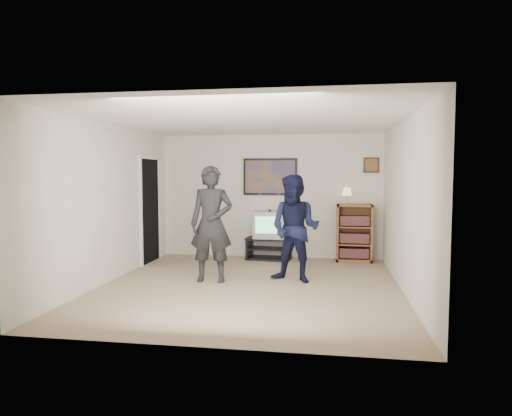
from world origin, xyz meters
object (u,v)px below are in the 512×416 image
(crt_television, at_px, (270,225))
(bookshelf, at_px, (354,233))
(person_short, at_px, (295,229))
(person_tall, at_px, (211,224))
(media_stand, at_px, (269,248))

(crt_television, height_order, bookshelf, bookshelf)
(crt_television, relative_size, person_short, 0.37)
(person_tall, bearing_deg, person_short, 3.32)
(person_tall, bearing_deg, crt_television, 67.20)
(media_stand, height_order, person_tall, person_tall)
(bookshelf, xyz_separation_m, person_short, (-1.02, -1.88, 0.29))
(media_stand, xyz_separation_m, person_tall, (-0.66, -2.01, 0.70))
(bookshelf, relative_size, person_short, 0.66)
(crt_television, bearing_deg, person_tall, -111.27)
(media_stand, distance_m, bookshelf, 1.71)
(media_stand, distance_m, person_tall, 2.22)
(bookshelf, bearing_deg, media_stand, -178.29)
(crt_television, bearing_deg, bookshelf, -1.01)
(media_stand, height_order, person_short, person_short)
(bookshelf, bearing_deg, person_short, -118.45)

